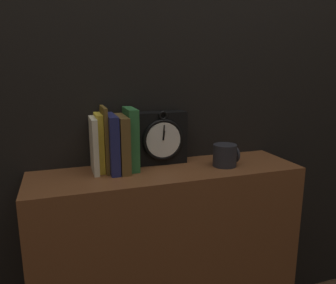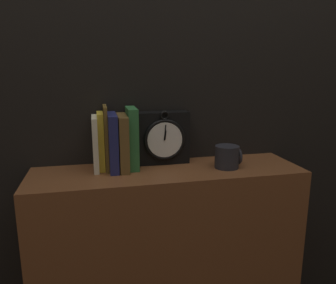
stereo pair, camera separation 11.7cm
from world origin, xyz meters
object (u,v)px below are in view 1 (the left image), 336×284
book_slot2_brown (105,139)px  book_slot3_navy (112,143)px  clock (161,138)px  mug (225,155)px  book_slot4_brown (122,143)px  book_slot0_cream (94,145)px  book_slot5_green (131,139)px  book_slot1_yellow (99,143)px

book_slot2_brown → book_slot3_navy: size_ratio=1.13×
clock → mug: bearing=-26.9°
book_slot4_brown → book_slot0_cream: bearing=172.1°
clock → book_slot5_green: book_slot5_green is taller
book_slot4_brown → book_slot5_green: 0.04m
mug → book_slot3_navy: bearing=170.1°
book_slot2_brown → mug: 0.45m
book_slot1_yellow → book_slot5_green: bearing=-5.4°
mug → book_slot0_cream: bearing=169.9°
book_slot4_brown → mug: book_slot4_brown is taller
book_slot5_green → book_slot4_brown: bearing=-160.7°
book_slot2_brown → book_slot4_brown: size_ratio=1.16×
book_slot3_navy → book_slot5_green: (0.07, 0.01, 0.01)m
book_slot4_brown → mug: (0.38, -0.07, -0.06)m
book_slot3_navy → book_slot4_brown: bearing=-1.5°
book_slot0_cream → book_slot2_brown: 0.04m
book_slot4_brown → mug: bearing=-10.6°
book_slot5_green → book_slot1_yellow: bearing=174.6°
book_slot2_brown → book_slot1_yellow: bearing=156.1°
book_slot1_yellow → book_slot5_green: size_ratio=0.93×
book_slot1_yellow → book_slot3_navy: book_slot1_yellow is taller
clock → book_slot4_brown: bearing=-165.7°
book_slot2_brown → mug: size_ratio=2.44×
book_slot1_yellow → mug: 0.47m
mug → book_slot2_brown: bearing=168.9°
clock → mug: size_ratio=2.20×
book_slot0_cream → book_slot3_navy: book_slot3_navy is taller
book_slot2_brown → book_slot5_green: book_slot2_brown is taller
book_slot3_navy → mug: size_ratio=2.15×
book_slot5_green → mug: book_slot5_green is taller
book_slot1_yellow → book_slot5_green: (0.11, -0.01, 0.01)m
book_slot2_brown → book_slot3_navy: bearing=-31.6°
book_slot2_brown → book_slot5_green: size_ratio=1.04×
mug → book_slot4_brown: bearing=169.4°
book_slot1_yellow → mug: size_ratio=2.18×
book_slot4_brown → book_slot5_green: book_slot5_green is taller
book_slot3_navy → mug: (0.42, -0.07, -0.06)m
book_slot3_navy → book_slot4_brown: (0.04, -0.00, -0.00)m
book_slot1_yellow → book_slot5_green: 0.11m
book_slot4_brown → mug: 0.39m
clock → mug: clock is taller
clock → book_slot5_green: size_ratio=0.94×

